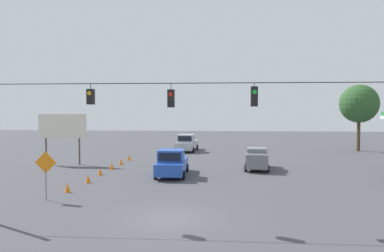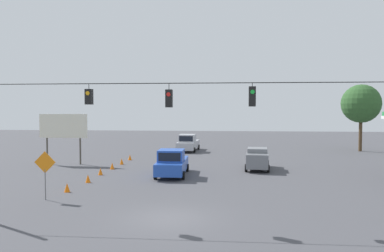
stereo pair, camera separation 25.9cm
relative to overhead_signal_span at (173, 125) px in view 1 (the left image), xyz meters
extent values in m
plane|color=#47474C|center=(0.09, 0.30, -4.51)|extent=(140.00, 140.00, 0.00)
cylinder|color=black|center=(0.09, 0.00, 2.03)|extent=(22.44, 0.04, 0.04)
cube|color=black|center=(-3.91, 0.00, 1.38)|extent=(0.32, 0.36, 0.95)
cylinder|color=black|center=(-3.91, 0.00, 1.94)|extent=(0.03, 0.03, 0.18)
cylinder|color=green|center=(-3.91, 0.19, 1.59)|extent=(0.20, 0.02, 0.20)
cube|color=black|center=(0.09, 0.00, 1.29)|extent=(0.32, 0.36, 0.87)
cylinder|color=black|center=(0.09, 0.00, 1.88)|extent=(0.03, 0.03, 0.31)
cylinder|color=red|center=(0.09, 0.19, 1.49)|extent=(0.20, 0.02, 0.20)
cube|color=black|center=(4.09, 0.00, 1.38)|extent=(0.32, 0.36, 0.76)
cylinder|color=black|center=(4.09, 0.00, 1.90)|extent=(0.03, 0.03, 0.26)
cylinder|color=orange|center=(4.09, 0.19, 1.56)|extent=(0.20, 0.02, 0.20)
cube|color=#234CB2|center=(1.55, -11.29, -3.74)|extent=(2.17, 5.54, 0.90)
cube|color=#234CB2|center=(1.54, -10.63, -2.84)|extent=(1.95, 2.01, 0.90)
cube|color=black|center=(1.53, -9.63, -2.84)|extent=(1.68, 0.04, 0.63)
cylinder|color=black|center=(2.57, -9.49, -4.19)|extent=(0.23, 0.64, 0.64)
cylinder|color=black|center=(0.48, -9.52, -4.19)|extent=(0.23, 0.64, 0.64)
cylinder|color=black|center=(2.62, -13.07, -4.19)|extent=(0.23, 0.64, 0.64)
cylinder|color=black|center=(0.53, -13.10, -4.19)|extent=(0.23, 0.64, 0.64)
cube|color=#A8AAB2|center=(1.95, -28.30, -3.74)|extent=(2.48, 5.69, 0.90)
cube|color=#A8AAB2|center=(2.00, -27.63, -2.84)|extent=(2.06, 2.13, 0.90)
cube|color=black|center=(2.07, -26.62, -2.84)|extent=(1.67, 0.14, 0.63)
cylinder|color=black|center=(3.12, -26.57, -4.19)|extent=(0.26, 0.65, 0.64)
cylinder|color=black|center=(1.03, -26.42, -4.19)|extent=(0.26, 0.65, 0.64)
cylinder|color=black|center=(2.87, -30.17, -4.19)|extent=(0.26, 0.65, 0.64)
cylinder|color=black|center=(0.78, -30.02, -4.19)|extent=(0.26, 0.65, 0.64)
cube|color=slate|center=(-5.45, -14.80, -3.60)|extent=(2.22, 4.61, 1.19)
cube|color=slate|center=(-5.45, -14.80, -2.82)|extent=(1.84, 2.11, 0.36)
cube|color=black|center=(-5.54, -15.78, -2.82)|extent=(1.45, 0.15, 0.25)
cylinder|color=black|center=(-6.48, -16.16, -4.19)|extent=(0.28, 0.66, 0.64)
cylinder|color=black|center=(-4.68, -16.32, -4.19)|extent=(0.28, 0.66, 0.64)
cylinder|color=black|center=(-6.21, -13.27, -4.19)|extent=(0.28, 0.66, 0.64)
cylinder|color=black|center=(-4.41, -13.43, -4.19)|extent=(0.28, 0.66, 0.64)
cone|color=orange|center=(7.38, -4.75, -4.23)|extent=(0.37, 0.37, 0.58)
cone|color=orange|center=(7.17, -7.84, -4.23)|extent=(0.37, 0.37, 0.58)
cone|color=orange|center=(7.29, -10.89, -4.23)|extent=(0.37, 0.37, 0.58)
cone|color=orange|center=(7.20, -13.74, -4.23)|extent=(0.37, 0.37, 0.58)
cone|color=orange|center=(7.14, -16.53, -4.23)|extent=(0.37, 0.37, 0.58)
cone|color=orange|center=(7.12, -19.54, -4.23)|extent=(0.37, 0.37, 0.58)
cylinder|color=#4C473D|center=(11.07, -16.24, -3.26)|extent=(0.16, 0.16, 2.51)
cylinder|color=#4C473D|center=(14.34, -16.24, -3.26)|extent=(0.16, 0.16, 2.51)
cube|color=silver|center=(12.70, -16.24, -0.86)|extent=(4.67, 0.12, 2.28)
cylinder|color=slate|center=(7.77, -2.68, -3.61)|extent=(0.06, 0.06, 1.80)
cube|color=orange|center=(7.77, -2.68, -2.31)|extent=(1.27, 0.04, 1.27)
cylinder|color=#4C3823|center=(-19.36, -29.85, -2.21)|extent=(0.40, 0.40, 4.61)
sphere|color=#2D5628|center=(-19.36, -29.85, 1.39)|extent=(4.74, 4.74, 4.74)
camera|label=1|loc=(-2.36, 18.04, 0.81)|focal=35.00mm
camera|label=2|loc=(-2.62, 18.02, 0.81)|focal=35.00mm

